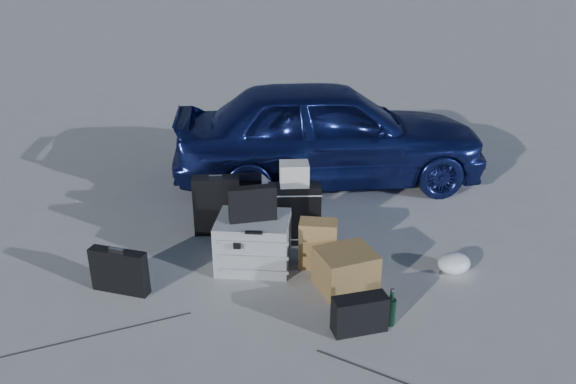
% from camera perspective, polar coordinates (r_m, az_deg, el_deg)
% --- Properties ---
extents(ground, '(60.00, 60.00, 0.00)m').
position_cam_1_polar(ground, '(4.61, -1.32, -10.16)').
color(ground, '#AFAEAA').
rests_on(ground, ground).
extents(car, '(3.58, 1.50, 1.21)m').
position_cam_1_polar(car, '(6.56, 4.16, 6.11)').
color(car, navy).
rests_on(car, ground).
extents(pelican_case, '(0.69, 0.60, 0.45)m').
position_cam_1_polar(pelican_case, '(4.88, -3.53, -5.10)').
color(pelican_case, '#A3A5A9').
rests_on(pelican_case, ground).
extents(laptop_bag, '(0.41, 0.15, 0.30)m').
position_cam_1_polar(laptop_bag, '(4.70, -3.63, -1.20)').
color(laptop_bag, black).
rests_on(laptop_bag, pelican_case).
extents(briefcase, '(0.48, 0.27, 0.37)m').
position_cam_1_polar(briefcase, '(4.73, -16.76, -7.70)').
color(briefcase, black).
rests_on(briefcase, ground).
extents(suitcase_left, '(0.45, 0.16, 0.58)m').
position_cam_1_polar(suitcase_left, '(5.44, -7.23, -1.34)').
color(suitcase_left, black).
rests_on(suitcase_left, ground).
extents(suitcase_right, '(0.49, 0.20, 0.58)m').
position_cam_1_polar(suitcase_right, '(5.22, 0.65, -2.25)').
color(suitcase_right, black).
rests_on(suitcase_right, ground).
extents(white_carton, '(0.27, 0.22, 0.21)m').
position_cam_1_polar(white_carton, '(5.07, 0.63, 1.85)').
color(white_carton, silver).
rests_on(white_carton, suitcase_right).
extents(duffel_bag, '(0.71, 0.36, 0.34)m').
position_cam_1_polar(duffel_bag, '(5.71, -3.83, -1.28)').
color(duffel_bag, black).
rests_on(duffel_bag, ground).
extents(flat_box_white, '(0.50, 0.44, 0.07)m').
position_cam_1_polar(flat_box_white, '(5.63, -3.98, 0.63)').
color(flat_box_white, silver).
rests_on(flat_box_white, duffel_bag).
extents(flat_box_black, '(0.29, 0.21, 0.06)m').
position_cam_1_polar(flat_box_black, '(5.61, -4.16, 1.28)').
color(flat_box_black, black).
rests_on(flat_box_black, flat_box_white).
extents(kraft_bag, '(0.35, 0.25, 0.43)m').
position_cam_1_polar(kraft_bag, '(4.87, 3.05, -5.28)').
color(kraft_bag, '#AC8C4B').
rests_on(kraft_bag, ground).
extents(cardboard_box, '(0.53, 0.49, 0.33)m').
position_cam_1_polar(cardboard_box, '(4.61, 5.87, -7.88)').
color(cardboard_box, olive).
rests_on(cardboard_box, ground).
extents(plastic_bag, '(0.37, 0.35, 0.16)m').
position_cam_1_polar(plastic_bag, '(5.05, 16.51, -6.95)').
color(plastic_bag, white).
rests_on(plastic_bag, ground).
extents(messenger_bag, '(0.42, 0.22, 0.28)m').
position_cam_1_polar(messenger_bag, '(4.16, 7.30, -12.20)').
color(messenger_bag, black).
rests_on(messenger_bag, ground).
extents(green_bottle, '(0.08, 0.08, 0.29)m').
position_cam_1_polar(green_bottle, '(4.25, 10.41, -11.47)').
color(green_bottle, black).
rests_on(green_bottle, ground).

